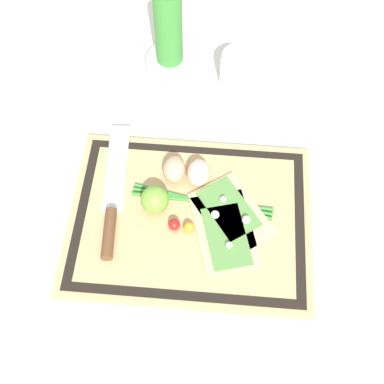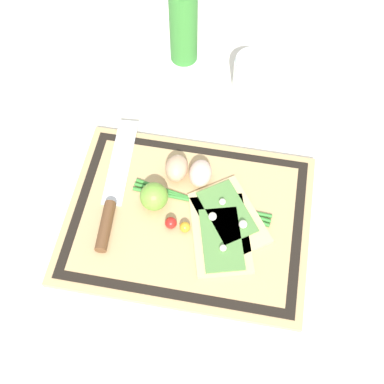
{
  "view_description": "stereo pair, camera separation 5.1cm",
  "coord_description": "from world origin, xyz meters",
  "views": [
    {
      "loc": [
        0.04,
        -0.48,
        0.91
      ],
      "look_at": [
        0.0,
        0.04,
        0.03
      ],
      "focal_mm": 50.0,
      "sensor_mm": 36.0,
      "label": 1
    },
    {
      "loc": [
        0.09,
        -0.47,
        0.91
      ],
      "look_at": [
        0.0,
        0.04,
        0.03
      ],
      "focal_mm": 50.0,
      "sensor_mm": 36.0,
      "label": 2
    }
  ],
  "objects": [
    {
      "name": "ground_plane",
      "position": [
        0.0,
        0.0,
        0.0
      ],
      "size": [
        6.0,
        6.0,
        0.0
      ],
      "primitive_type": "plane",
      "color": "silver"
    },
    {
      "name": "knife",
      "position": [
        -0.15,
        -0.0,
        0.02
      ],
      "size": [
        0.05,
        0.31,
        0.02
      ],
      "color": "silver",
      "rests_on": "cutting_board"
    },
    {
      "name": "herb_pot",
      "position": [
        -0.07,
        0.35,
        0.08
      ],
      "size": [
        0.1,
        0.1,
        0.24
      ],
      "color": "white",
      "rests_on": "ground_plane"
    },
    {
      "name": "scallion_bunch",
      "position": [
        0.02,
        0.03,
        0.02
      ],
      "size": [
        0.27,
        0.06,
        0.01
      ],
      "color": "#388433",
      "rests_on": "cutting_board"
    },
    {
      "name": "egg_pink",
      "position": [
        0.01,
        0.09,
        0.04
      ],
      "size": [
        0.04,
        0.06,
        0.04
      ],
      "primitive_type": "ellipsoid",
      "color": "beige",
      "rests_on": "cutting_board"
    },
    {
      "name": "cherry_tomato_red",
      "position": [
        -0.03,
        -0.02,
        0.03
      ],
      "size": [
        0.02,
        0.02,
        0.02
      ],
      "primitive_type": "sphere",
      "color": "red",
      "rests_on": "cutting_board"
    },
    {
      "name": "pizza_slice_far",
      "position": [
        0.08,
        0.01,
        0.02
      ],
      "size": [
        0.17,
        0.19,
        0.02
      ],
      "color": "#DBBC7F",
      "rests_on": "cutting_board"
    },
    {
      "name": "egg_brown",
      "position": [
        -0.04,
        0.09,
        0.04
      ],
      "size": [
        0.04,
        0.06,
        0.04
      ],
      "primitive_type": "ellipsoid",
      "color": "tan",
      "rests_on": "cutting_board"
    },
    {
      "name": "pizza_slice_near",
      "position": [
        0.07,
        -0.03,
        0.02
      ],
      "size": [
        0.14,
        0.19,
        0.02
      ],
      "color": "#DBBC7F",
      "rests_on": "cutting_board"
    },
    {
      "name": "cutting_board",
      "position": [
        0.0,
        0.0,
        0.01
      ],
      "size": [
        0.46,
        0.36,
        0.02
      ],
      "color": "tan",
      "rests_on": "ground_plane"
    },
    {
      "name": "cherry_tomato_yellow",
      "position": [
        0.0,
        -0.03,
        0.03
      ],
      "size": [
        0.02,
        0.02,
        0.02
      ],
      "primitive_type": "sphere",
      "color": "gold",
      "rests_on": "cutting_board"
    },
    {
      "name": "sauce_jar",
      "position": [
        0.08,
        0.36,
        0.04
      ],
      "size": [
        0.09,
        0.09,
        0.09
      ],
      "color": "silver",
      "rests_on": "ground_plane"
    },
    {
      "name": "lime",
      "position": [
        -0.07,
        0.02,
        0.04
      ],
      "size": [
        0.05,
        0.05,
        0.05
      ],
      "primitive_type": "sphere",
      "color": "#70A838",
      "rests_on": "cutting_board"
    }
  ]
}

